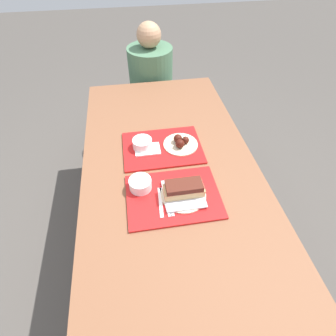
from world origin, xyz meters
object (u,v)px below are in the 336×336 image
(tray_near, at_px, (173,196))
(wings_plate_far, at_px, (180,143))
(bowl_coleslaw_far, at_px, (142,143))
(person_seated_across, at_px, (151,75))
(brisket_sandwich_plate, at_px, (184,191))
(bowl_coleslaw_near, at_px, (140,184))
(tray_far, at_px, (162,148))

(tray_near, relative_size, wings_plate_far, 2.25)
(wings_plate_far, bearing_deg, bowl_coleslaw_far, 175.70)
(tray_near, relative_size, person_seated_across, 0.63)
(brisket_sandwich_plate, distance_m, wings_plate_far, 0.36)
(bowl_coleslaw_near, xyz_separation_m, brisket_sandwich_plate, (0.20, -0.08, 0.00))
(tray_far, relative_size, bowl_coleslaw_far, 4.07)
(person_seated_across, bearing_deg, tray_far, -92.65)
(bowl_coleslaw_near, bearing_deg, wings_plate_far, 47.93)
(tray_far, xyz_separation_m, person_seated_across, (0.05, 1.00, -0.06))
(tray_far, distance_m, bowl_coleslaw_far, 0.12)
(tray_far, distance_m, person_seated_across, 1.00)
(tray_far, xyz_separation_m, bowl_coleslaw_far, (-0.11, 0.01, 0.04))
(tray_near, xyz_separation_m, bowl_coleslaw_near, (-0.15, 0.07, 0.04))
(brisket_sandwich_plate, height_order, person_seated_across, person_seated_across)
(bowl_coleslaw_near, xyz_separation_m, wings_plate_far, (0.25, 0.28, -0.01))
(tray_near, distance_m, bowl_coleslaw_far, 0.38)
(tray_far, xyz_separation_m, bowl_coleslaw_near, (-0.15, -0.28, 0.04))
(wings_plate_far, relative_size, person_seated_across, 0.28)
(tray_near, height_order, wings_plate_far, wings_plate_far)
(tray_near, height_order, bowl_coleslaw_far, bowl_coleslaw_far)
(tray_far, xyz_separation_m, wings_plate_far, (0.10, -0.00, 0.02))
(bowl_coleslaw_far, bearing_deg, tray_far, -7.56)
(bowl_coleslaw_near, bearing_deg, brisket_sandwich_plate, -22.27)
(brisket_sandwich_plate, relative_size, bowl_coleslaw_far, 1.98)
(bowl_coleslaw_far, relative_size, wings_plate_far, 0.55)
(wings_plate_far, bearing_deg, bowl_coleslaw_near, -132.07)
(brisket_sandwich_plate, bearing_deg, wings_plate_far, 81.19)
(bowl_coleslaw_near, bearing_deg, tray_far, 62.16)
(tray_far, distance_m, brisket_sandwich_plate, 0.36)
(bowl_coleslaw_far, height_order, person_seated_across, person_seated_across)
(tray_near, bearing_deg, bowl_coleslaw_near, 153.72)
(brisket_sandwich_plate, xyz_separation_m, bowl_coleslaw_far, (-0.16, 0.37, -0.00))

